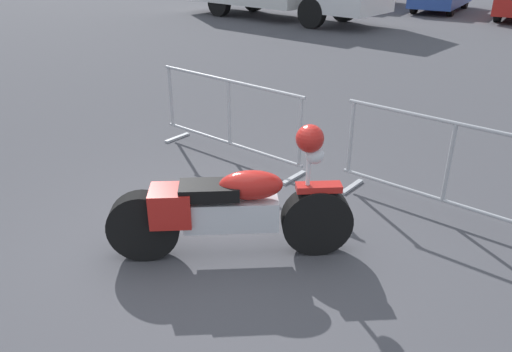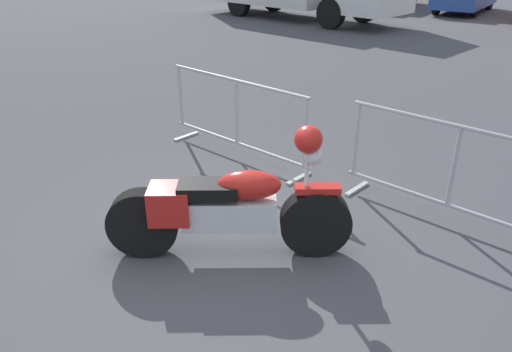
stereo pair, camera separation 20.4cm
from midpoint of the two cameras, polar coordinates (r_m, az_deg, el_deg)
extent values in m
plane|color=#424247|center=(4.86, -5.02, -8.07)|extent=(120.00, 120.00, 0.00)
cylinder|color=black|center=(4.64, 8.07, -5.27)|extent=(0.63, 0.55, 0.65)
cylinder|color=black|center=(4.68, -11.56, -5.32)|extent=(0.63, 0.55, 0.65)
cube|color=silver|center=(4.54, -1.80, -4.27)|extent=(0.83, 0.72, 0.29)
ellipsoid|color=#B21E19|center=(4.40, 0.54, -1.04)|extent=(0.61, 0.56, 0.27)
cube|color=black|center=(4.43, -4.21, -1.53)|extent=(0.59, 0.55, 0.12)
cube|color=#B21E19|center=(4.53, -8.55, -3.14)|extent=(0.49, 0.48, 0.33)
cube|color=#B21E19|center=(4.47, 8.34, -1.46)|extent=(0.41, 0.36, 0.06)
cylinder|color=silver|center=(4.40, 7.14, 0.13)|extent=(0.06, 0.06, 0.46)
sphere|color=silver|center=(4.33, 7.94, 2.26)|extent=(0.16, 0.16, 0.16)
sphere|color=#B21E19|center=(4.27, 7.38, 4.15)|extent=(0.24, 0.24, 0.24)
cylinder|color=#9EA0A5|center=(6.43, -1.40, 10.86)|extent=(2.36, 0.24, 0.04)
cylinder|color=#9EA0A5|center=(6.70, -1.32, 3.82)|extent=(2.36, 0.24, 0.04)
cylinder|color=#9EA0A5|center=(7.35, -7.83, 9.08)|extent=(0.05, 0.05, 0.85)
cylinder|color=#9EA0A5|center=(6.56, -1.36, 7.27)|extent=(0.05, 0.05, 0.85)
cylinder|color=#9EA0A5|center=(5.87, 6.67, 4.87)|extent=(0.05, 0.05, 0.85)
cube|color=#9EA0A5|center=(7.49, -7.20, 4.51)|extent=(0.10, 0.44, 0.03)
cube|color=#9EA0A5|center=(6.15, 5.86, -0.28)|extent=(0.10, 0.44, 0.03)
cylinder|color=#9EA0A5|center=(5.22, 23.47, 5.17)|extent=(2.36, 0.24, 0.04)
cylinder|color=#9EA0A5|center=(5.55, 21.95, -3.05)|extent=(2.36, 0.24, 0.04)
cylinder|color=#9EA0A5|center=(5.79, 12.37, 4.14)|extent=(0.05, 0.05, 0.85)
cylinder|color=#9EA0A5|center=(5.37, 22.69, 0.94)|extent=(0.05, 0.05, 0.85)
cube|color=#9EA0A5|center=(6.01, 12.40, -1.45)|extent=(0.10, 0.44, 0.03)
cylinder|color=black|center=(18.56, 12.59, 18.24)|extent=(0.99, 0.39, 0.96)
cylinder|color=black|center=(16.96, 8.91, 17.87)|extent=(0.99, 0.39, 0.96)
cylinder|color=black|center=(19.70, -1.64, 19.19)|extent=(0.99, 0.39, 0.96)
cylinder|color=black|center=(22.18, 11.65, 19.02)|extent=(0.25, 0.64, 0.63)
cylinder|color=black|center=(21.65, 15.36, 18.51)|extent=(0.25, 0.64, 0.63)
cylinder|color=black|center=(23.77, 22.02, 18.14)|extent=(0.24, 0.61, 0.60)
cylinder|color=black|center=(23.49, 25.38, 17.50)|extent=(0.24, 0.61, 0.60)
cylinder|color=black|center=(21.29, 20.24, 17.73)|extent=(0.24, 0.61, 0.60)
cylinder|color=black|center=(20.98, 23.97, 17.04)|extent=(0.24, 0.61, 0.60)
camera|label=1|loc=(0.10, -88.76, 0.60)|focal=35.00mm
camera|label=2|loc=(0.10, 91.24, -0.60)|focal=35.00mm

